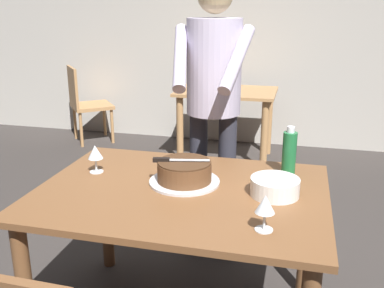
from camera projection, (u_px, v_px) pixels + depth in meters
back_wall at (259, 26)px, 4.91m from camera, size 10.00×0.12×2.70m
main_dining_table at (182, 212)px, 2.07m from camera, size 1.33×0.98×0.75m
cake_on_platter at (184, 173)px, 2.10m from camera, size 0.34×0.34×0.11m
cake_knife at (169, 160)px, 2.08m from camera, size 0.27×0.08×0.02m
plate_stack at (275, 187)px, 1.97m from camera, size 0.22×0.22×0.08m
wine_glass_near at (265, 205)px, 1.64m from camera, size 0.08×0.08×0.14m
wine_glass_far at (95, 153)px, 2.22m from camera, size 0.08×0.08×0.14m
water_bottle at (289, 153)px, 2.19m from camera, size 0.07×0.07×0.25m
person_cutting_cake at (213, 93)px, 2.59m from camera, size 0.47×0.55×1.72m
background_table at (226, 106)px, 4.54m from camera, size 1.00×0.70×0.74m
background_chair_1 at (85, 101)px, 5.15m from camera, size 0.62×0.62×0.90m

